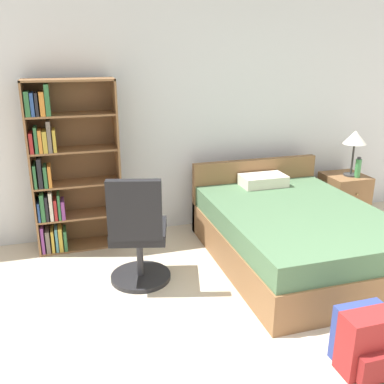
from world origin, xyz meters
TOP-DOWN VIEW (x-y plane):
  - wall_back at (0.00, 3.23)m, footprint 9.00×0.06m
  - bookshelf at (-1.73, 2.97)m, footprint 0.87×0.32m
  - bed at (0.38, 2.04)m, footprint 1.50×2.05m
  - office_chair at (-1.16, 2.00)m, footprint 0.59×0.66m
  - nightstand at (1.54, 2.85)m, footprint 0.48×0.50m
  - table_lamp at (1.58, 2.82)m, footprint 0.27×0.27m
  - water_bottle at (1.60, 2.74)m, footprint 0.07×0.07m
  - backpack_red at (0.06, 0.49)m, footprint 0.35×0.25m
  - backpack_blue at (0.08, 0.56)m, footprint 0.34×0.29m

SIDE VIEW (x-z plane):
  - backpack_blue at x=0.08m, z-range -0.01..0.39m
  - backpack_red at x=0.06m, z-range -0.01..0.41m
  - nightstand at x=1.54m, z-range 0.00..0.56m
  - bed at x=0.38m, z-range -0.12..0.69m
  - office_chair at x=-1.16m, z-range -0.05..0.99m
  - water_bottle at x=1.60m, z-range 0.55..0.80m
  - bookshelf at x=-1.73m, z-range -0.02..1.73m
  - table_lamp at x=1.58m, z-range 0.73..1.27m
  - wall_back at x=0.00m, z-range 0.00..2.60m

